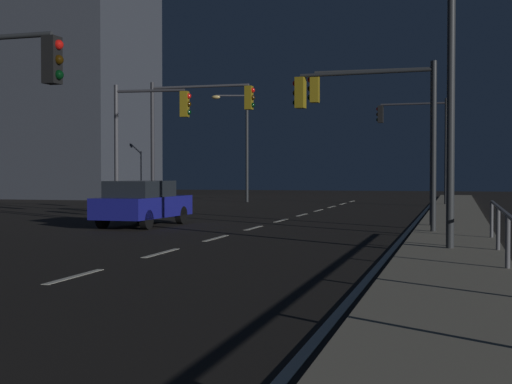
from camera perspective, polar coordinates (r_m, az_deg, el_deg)
name	(u,v)px	position (r m, az deg, el deg)	size (l,w,h in m)	color
ground_plane	(221,237)	(21.48, -2.67, -3.45)	(112.00, 112.00, 0.00)	black
sidewalk_right	(453,240)	(20.45, 14.82, -3.55)	(2.27, 77.00, 0.14)	gray
lane_markings_center	(254,228)	(24.82, -0.19, -2.77)	(0.14, 50.00, 0.01)	silver
lane_edge_line	(411,228)	(25.48, 11.77, -2.69)	(0.14, 53.00, 0.01)	silver
car	(143,202)	(25.97, -8.67, -0.79)	(2.02, 4.48, 1.57)	navy
traffic_light_mid_left	(367,112)	(22.68, 8.52, 6.07)	(4.37, 0.66, 4.95)	#2D3033
traffic_light_mid_right	(195,120)	(31.06, -4.67, 5.47)	(4.60, 0.40, 5.65)	#38383D
traffic_light_overhead_east	(376,110)	(25.02, 9.19, 6.19)	(4.21, 0.34, 5.32)	#2D3033
traffic_light_far_right	(416,130)	(41.90, 12.15, 4.62)	(3.88, 0.48, 5.73)	#2D3033
traffic_light_near_right	(148,126)	(28.37, -8.24, 5.01)	(3.02, 0.46, 5.17)	#4C4C51
street_lamp_median	(445,37)	(17.97, 14.29, 11.39)	(1.11, 2.05, 8.06)	#2D3033
street_lamp_mid_block	(241,136)	(46.98, -1.17, 4.32)	(2.25, 0.81, 6.84)	#2D3033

